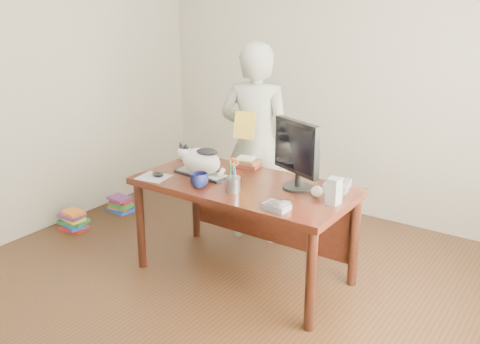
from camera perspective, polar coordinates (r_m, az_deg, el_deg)
name	(u,v)px	position (r m, az deg, el deg)	size (l,w,h in m)	color
room	(188,117)	(3.26, -5.54, 5.81)	(4.50, 4.50, 4.50)	black
desk	(250,199)	(4.00, 1.05, -2.88)	(1.60, 0.80, 0.75)	black
keyboard	(202,174)	(4.06, -4.12, -0.21)	(0.43, 0.18, 0.03)	black
cat	(200,160)	(4.03, -4.32, 1.32)	(0.42, 0.22, 0.24)	white
monitor	(297,151)	(3.71, 6.07, 2.22)	(0.42, 0.28, 0.49)	black
pen_cup	(234,182)	(3.70, -0.70, -1.12)	(0.11, 0.11, 0.25)	gray
mousepad	(154,177)	(4.06, -9.15, -0.54)	(0.25, 0.23, 0.00)	#9DA1A8
mouse	(158,174)	(4.05, -8.76, -0.24)	(0.11, 0.08, 0.04)	black
coffee_mug	(199,180)	(3.80, -4.38, -0.87)	(0.13, 0.13, 0.10)	#0D1035
phone	(277,206)	(3.42, 3.97, -3.64)	(0.17, 0.14, 0.07)	slate
speaker	(334,191)	(3.53, 9.99, -2.03)	(0.09, 0.09, 0.18)	gray
baseball	(317,191)	(3.65, 8.18, -2.05)	(0.08, 0.08, 0.08)	silver
book_stack	(247,163)	(4.25, 0.78, 1.02)	(0.22, 0.18, 0.08)	#471713
calculator	(337,185)	(3.82, 10.34, -1.40)	(0.20, 0.24, 0.06)	slate
person	(256,144)	(4.51, 1.69, 3.02)	(0.62, 0.41, 1.71)	beige
held_book	(244,125)	(4.33, 0.48, 5.01)	(0.18, 0.14, 0.22)	gold
book_pile_a	(73,221)	(5.14, -17.34, -4.97)	(0.27, 0.22, 0.18)	#AD1D18
book_pile_b	(121,204)	(5.44, -12.63, -3.38)	(0.26, 0.20, 0.15)	#1C47A9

